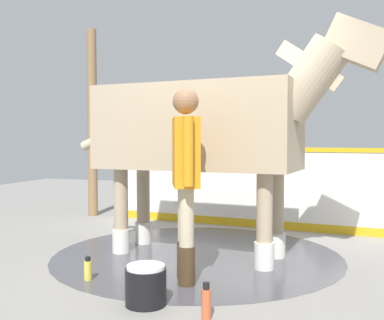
{
  "coord_description": "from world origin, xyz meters",
  "views": [
    {
      "loc": [
        4.85,
        1.26,
        1.29
      ],
      "look_at": [
        0.46,
        -0.2,
        1.08
      ],
      "focal_mm": 43.28,
      "sensor_mm": 36.0,
      "label": 1
    }
  ],
  "objects": [
    {
      "name": "wash_bucket",
      "position": [
        1.6,
        -0.2,
        0.16
      ],
      "size": [
        0.32,
        0.32,
        0.31
      ],
      "color": "black",
      "rests_on": "ground"
    },
    {
      "name": "wet_patch",
      "position": [
        -0.01,
        -0.3,
        0.0
      ],
      "size": [
        3.2,
        3.2,
        0.0
      ],
      "primitive_type": "cylinder",
      "color": "#4C4C54",
      "rests_on": "ground"
    },
    {
      "name": "handler",
      "position": [
        0.94,
        -0.1,
        1.02
      ],
      "size": [
        0.65,
        0.4,
        1.75
      ],
      "rotation": [
        0.0,
        0.0,
        5.12
      ],
      "color": "#47331E",
      "rests_on": "ground"
    },
    {
      "name": "barrier_wall",
      "position": [
        -1.83,
        -0.12,
        0.54
      ],
      "size": [
        0.51,
        4.52,
        1.17
      ],
      "color": "white",
      "rests_on": "ground"
    },
    {
      "name": "horse",
      "position": [
        -0.0,
        -0.18,
        1.4
      ],
      "size": [
        1.12,
        3.53,
        2.48
      ],
      "rotation": [
        0.0,
        0.0,
        1.48
      ],
      "color": "tan",
      "rests_on": "ground"
    },
    {
      "name": "bottle_shampoo",
      "position": [
        1.19,
        -0.96,
        0.1
      ],
      "size": [
        0.07,
        0.07,
        0.22
      ],
      "color": "#D8CC4C",
      "rests_on": "ground"
    },
    {
      "name": "roof_post_far",
      "position": [
        -2.0,
        -2.78,
        1.56
      ],
      "size": [
        0.16,
        0.16,
        3.12
      ],
      "primitive_type": "cylinder",
      "color": "olive",
      "rests_on": "ground"
    },
    {
      "name": "bottle_spray",
      "position": [
        1.73,
        0.33,
        0.12
      ],
      "size": [
        0.07,
        0.07,
        0.27
      ],
      "color": "#CC5933",
      "rests_on": "ground"
    },
    {
      "name": "ground_plane",
      "position": [
        0.0,
        0.0,
        -0.01
      ],
      "size": [
        16.0,
        16.0,
        0.02
      ],
      "primitive_type": "cube",
      "color": "gray"
    }
  ]
}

